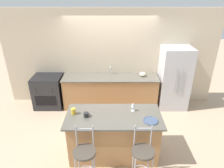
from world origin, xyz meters
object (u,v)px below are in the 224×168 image
bar_stool_near (85,156)px  tumbler_cup (74,111)px  refrigerator (175,78)px  oven_range (49,91)px  bar_stool_far (143,156)px  dinner_plate (151,121)px  pumpkin_decoration (143,74)px  wine_glass (134,105)px  coffee_mug (87,115)px

bar_stool_near → tumbler_cup: 0.88m
refrigerator → oven_range: 3.57m
bar_stool_far → dinner_plate: size_ratio=4.02×
refrigerator → oven_range: (-3.54, 0.01, -0.42)m
dinner_plate → tumbler_cup: bearing=171.0°
pumpkin_decoration → bar_stool_near: bearing=-116.5°
bar_stool_near → oven_range: bearing=117.9°
tumbler_cup → pumpkin_decoration: tumbler_cup is taller
wine_glass → coffee_mug: bearing=-167.4°
dinner_plate → bar_stool_near: bearing=-157.5°
pumpkin_decoration → wine_glass: bearing=-103.9°
oven_range → wine_glass: size_ratio=4.82×
dinner_plate → tumbler_cup: (-1.44, 0.23, 0.05)m
bar_stool_near → dinner_plate: 1.31m
oven_range → coffee_mug: (1.34, -1.96, 0.53)m
dinner_plate → coffee_mug: size_ratio=2.21×
coffee_mug → tumbler_cup: 0.27m
dinner_plate → pumpkin_decoration: size_ratio=1.65×
oven_range → bar_stool_near: bearing=-62.1°
bar_stool_near → coffee_mug: (-0.03, 0.62, 0.42)m
refrigerator → bar_stool_far: 2.85m
wine_glass → coffee_mug: 0.92m
refrigerator → wine_glass: bearing=-126.9°
oven_range → tumbler_cup: size_ratio=7.53×
refrigerator → dinner_plate: (-1.02, -2.09, 0.08)m
bar_stool_far → coffee_mug: (-1.00, 0.61, 0.42)m
tumbler_cup → pumpkin_decoration: size_ratio=0.73×
dinner_plate → wine_glass: 0.47m
bar_stool_far → dinner_plate: bearing=68.4°
wine_glass → coffee_mug: (-0.89, -0.20, -0.09)m
bar_stool_far → pumpkin_decoration: bearing=82.7°
bar_stool_far → bar_stool_near: bearing=-179.4°
coffee_mug → dinner_plate: bearing=-6.7°
tumbler_cup → bar_stool_near: bearing=-68.4°
refrigerator → oven_range: bearing=179.9°
bar_stool_near → tumbler_cup: bearing=111.6°
bar_stool_near → bar_stool_far: (0.97, 0.01, 0.00)m
refrigerator → wine_glass: 2.20m
oven_range → bar_stool_far: bar_stool_far is taller
wine_glass → oven_range: bearing=141.7°
bar_stool_near → wine_glass: 1.29m
pumpkin_decoration → tumbler_cup: bearing=-129.7°
oven_range → dinner_plate: size_ratio=3.35×
bar_stool_near → coffee_mug: 0.75m
bar_stool_far → tumbler_cup: size_ratio=9.04×
coffee_mug → tumbler_cup: size_ratio=1.02×
oven_range → bar_stool_far: 3.47m
pumpkin_decoration → refrigerator: bearing=-3.4°
oven_range → bar_stool_near: 2.92m
refrigerator → tumbler_cup: refrigerator is taller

